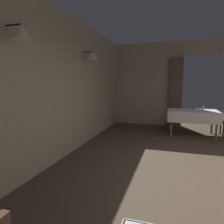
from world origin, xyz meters
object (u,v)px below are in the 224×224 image
object	(u,v)px
plate_mid_d	(186,109)
dining_table_mid	(193,114)
flower_vase_mid	(203,107)
glass_mid_c	(197,109)
plate_mid_b	(181,111)

from	to	relation	value
plate_mid_d	dining_table_mid	bearing A→B (deg)	-54.41
flower_vase_mid	glass_mid_c	bearing A→B (deg)	-124.91
glass_mid_c	flower_vase_mid	bearing A→B (deg)	55.09
flower_vase_mid	plate_mid_b	size ratio (longest dim) A/B	0.84
dining_table_mid	glass_mid_c	xyz separation A→B (m)	(0.08, -0.15, 0.15)
flower_vase_mid	plate_mid_b	xyz separation A→B (m)	(-0.64, -0.48, -0.10)
plate_mid_b	plate_mid_d	size ratio (longest dim) A/B	0.99
flower_vase_mid	plate_mid_d	distance (m)	0.49
dining_table_mid	flower_vase_mid	xyz separation A→B (m)	(0.29, 0.15, 0.20)
plate_mid_b	glass_mid_c	world-z (taller)	glass_mid_c
dining_table_mid	glass_mid_c	bearing A→B (deg)	-60.30
glass_mid_c	plate_mid_d	distance (m)	0.48
plate_mid_b	plate_mid_d	distance (m)	0.60
flower_vase_mid	dining_table_mid	bearing A→B (deg)	-153.16
flower_vase_mid	plate_mid_b	world-z (taller)	flower_vase_mid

